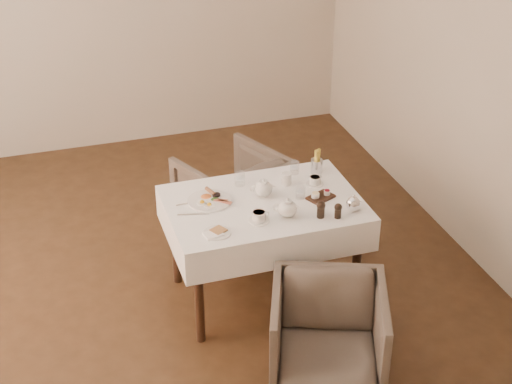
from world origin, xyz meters
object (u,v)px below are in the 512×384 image
object	(u,v)px
armchair_near	(328,335)
breakfast_plate	(210,200)
table	(264,217)
armchair_far	(233,194)
teapot_centre	(263,187)

from	to	relation	value
armchair_near	breakfast_plate	distance (m)	1.20
table	breakfast_plate	world-z (taller)	breakfast_plate
armchair_near	armchair_far	xyz separation A→B (m)	(-0.07, 1.78, 0.01)
table	armchair_far	size ratio (longest dim) A/B	1.77
breakfast_plate	armchair_near	bearing A→B (deg)	-58.85
armchair_far	breakfast_plate	xyz separation A→B (m)	(-0.37, -0.76, 0.44)
armchair_far	teapot_centre	xyz separation A→B (m)	(-0.02, -0.81, 0.49)
table	teapot_centre	world-z (taller)	teapot_centre
armchair_far	teapot_centre	bearing A→B (deg)	64.88
breakfast_plate	teapot_centre	distance (m)	0.37
table	breakfast_plate	xyz separation A→B (m)	(-0.34, 0.12, 0.13)
armchair_near	teapot_centre	world-z (taller)	teapot_centre
table	armchair_far	world-z (taller)	table
teapot_centre	armchair_near	bearing A→B (deg)	-76.98
breakfast_plate	teapot_centre	world-z (taller)	teapot_centre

